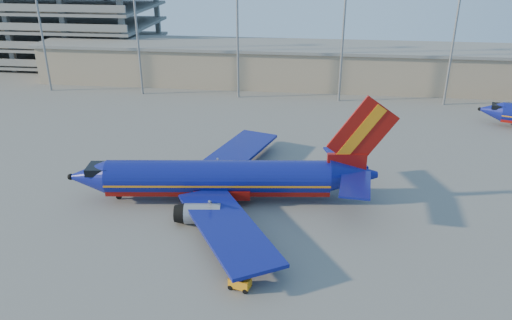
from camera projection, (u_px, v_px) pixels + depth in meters
The scene contains 6 objects.
ground at pixel (219, 210), 58.23m from camera, with size 220.00×220.00×0.00m, color slate.
terminal_building at pixel (315, 65), 108.08m from camera, with size 122.00×16.00×8.50m.
parking_garage at pixel (36, 14), 127.92m from camera, with size 62.00×32.00×21.40m.
light_mast_row at pixel (290, 8), 92.44m from camera, with size 101.60×1.60×28.65m.
aircraft_main at pixel (226, 179), 59.50m from camera, with size 38.63×36.97×13.10m.
baggage_tug at pixel (240, 282), 44.72m from camera, with size 2.16×1.62×1.38m.
Camera 1 is at (10.63, -50.08, 28.68)m, focal length 35.00 mm.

